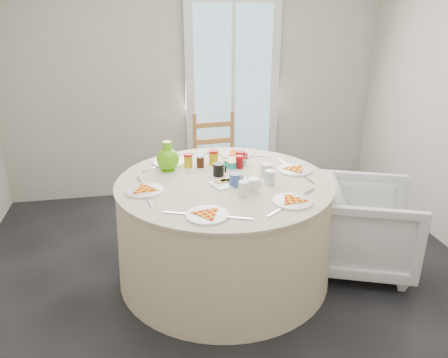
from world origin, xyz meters
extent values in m
plane|color=black|center=(0.00, 0.00, 0.00)|extent=(4.00, 4.00, 0.00)
cube|color=#BCB5A3|center=(0.00, 2.00, 1.30)|extent=(4.00, 0.02, 2.60)
cube|color=silver|center=(0.40, 1.95, 1.05)|extent=(1.00, 0.08, 2.10)
cylinder|color=beige|center=(-0.01, 0.29, 0.38)|extent=(1.63, 1.63, 0.83)
imported|color=silver|center=(1.10, 0.18, 0.39)|extent=(0.93, 0.95, 0.77)
cube|color=#15A8A8|center=(0.13, 0.57, 0.79)|extent=(0.17, 0.15, 0.06)
camera|label=1|loc=(-0.57, -2.61, 2.00)|focal=35.00mm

